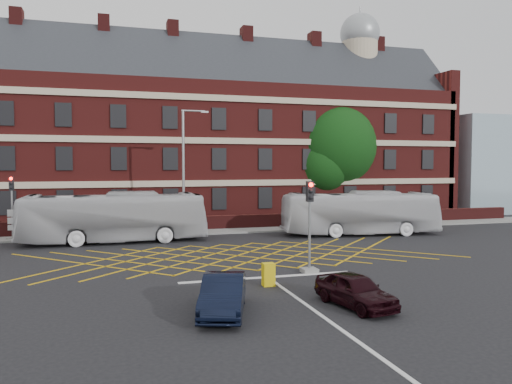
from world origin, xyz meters
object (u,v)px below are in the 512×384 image
object	(u,v)px
bus_right	(360,213)
traffic_light_far	(12,214)
deciduous_tree	(332,152)
utility_cabinet	(268,274)
street_lamp	(185,194)
car_navy	(223,295)
direction_signs	(17,221)
bus_left	(115,217)
traffic_light_near	(310,235)
car_maroon	(355,290)

from	to	relation	value
bus_right	traffic_light_far	world-z (taller)	traffic_light_far
deciduous_tree	traffic_light_far	distance (m)	27.38
bus_right	traffic_light_far	bearing A→B (deg)	88.02
deciduous_tree	utility_cabinet	distance (m)	27.50
street_lamp	utility_cabinet	xyz separation A→B (m)	(1.33, -14.83, -2.54)
car_navy	traffic_light_far	size ratio (longest dim) A/B	0.93
bus_right	direction_signs	distance (m)	23.29
deciduous_tree	utility_cabinet	xyz separation A→B (m)	(-13.70, -23.14, -5.74)
bus_left	car_navy	distance (m)	17.41
traffic_light_near	utility_cabinet	distance (m)	3.48
bus_right	traffic_light_near	bearing A→B (deg)	150.08
bus_right	traffic_light_near	xyz separation A→B (m)	(-8.30, -10.60, 0.20)
car_navy	utility_cabinet	xyz separation A→B (m)	(2.65, 3.25, -0.18)
car_navy	direction_signs	distance (m)	21.31
traffic_light_far	direction_signs	size ratio (longest dim) A/B	1.94
deciduous_tree	street_lamp	distance (m)	17.47
traffic_light_near	direction_signs	distance (m)	20.29
bus_right	bus_left	bearing A→B (deg)	93.74
car_maroon	traffic_light_far	world-z (taller)	traffic_light_far
traffic_light_near	traffic_light_far	size ratio (longest dim) A/B	1.00
direction_signs	street_lamp	bearing A→B (deg)	-5.29
traffic_light_far	utility_cabinet	bearing A→B (deg)	-53.09
bus_right	utility_cabinet	distance (m)	16.64
traffic_light_far	traffic_light_near	bearing A→B (deg)	-44.30
traffic_light_far	utility_cabinet	size ratio (longest dim) A/B	4.48
street_lamp	utility_cabinet	world-z (taller)	street_lamp
bus_left	car_maroon	xyz separation A→B (m)	(8.04, -17.58, -1.03)
bus_left	utility_cabinet	bearing A→B (deg)	-156.11
car_maroon	street_lamp	size ratio (longest dim) A/B	0.40
traffic_light_near	traffic_light_far	distance (m)	21.18
bus_right	car_maroon	bearing A→B (deg)	159.47
direction_signs	car_maroon	bearing A→B (deg)	-54.16
bus_right	deciduous_tree	size ratio (longest dim) A/B	1.04
bus_left	street_lamp	world-z (taller)	street_lamp
bus_left	bus_right	xyz separation A→B (m)	(16.94, -1.31, -0.07)
bus_right	traffic_light_near	world-z (taller)	traffic_light_near
car_maroon	bus_right	bearing A→B (deg)	50.62
bus_left	direction_signs	xyz separation A→B (m)	(-6.11, 2.02, -0.26)
car_maroon	traffic_light_far	size ratio (longest dim) A/B	0.83
car_navy	street_lamp	size ratio (longest dim) A/B	0.45
car_navy	street_lamp	world-z (taller)	street_lamp
deciduous_tree	traffic_light_far	world-z (taller)	deciduous_tree
car_navy	street_lamp	xyz separation A→B (m)	(1.33, 18.07, 2.36)
bus_left	direction_signs	bearing A→B (deg)	72.01
car_navy	utility_cabinet	bearing A→B (deg)	67.85
car_maroon	direction_signs	size ratio (longest dim) A/B	1.61
bus_left	bus_right	distance (m)	16.99
bus_left	car_maroon	bearing A→B (deg)	-155.07
car_navy	street_lamp	bearing A→B (deg)	102.91
car_maroon	traffic_light_far	xyz separation A→B (m)	(-14.56, 20.46, 1.16)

